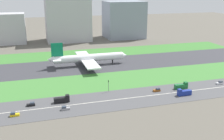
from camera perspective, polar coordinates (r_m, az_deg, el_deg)
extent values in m
plane|color=#5B564C|center=(220.61, -1.33, 1.29)|extent=(800.00, 800.00, 0.00)
cube|color=#38383D|center=(220.60, -1.33, 1.30)|extent=(280.00, 46.00, 0.10)
cube|color=#3D7A33|center=(259.12, -3.73, 3.66)|extent=(280.00, 36.00, 0.10)
cube|color=#427F38|center=(183.14, 2.07, -2.03)|extent=(280.00, 36.00, 0.10)
cube|color=#4C4C4F|center=(155.16, 5.85, -5.72)|extent=(280.00, 28.00, 0.10)
cube|color=silver|center=(155.14, 5.85, -5.70)|extent=(266.00, 0.50, 0.01)
cylinder|color=white|center=(215.87, -4.90, 2.61)|extent=(56.00, 6.00, 6.00)
cone|color=white|center=(223.63, 2.66, 3.16)|extent=(4.00, 5.70, 5.70)
cone|color=white|center=(211.88, -13.00, 2.18)|extent=(5.00, 5.40, 5.40)
cube|color=#0C724C|center=(210.57, -11.64, 4.19)|extent=(9.00, 0.80, 11.00)
cube|color=white|center=(212.12, -11.79, 2.33)|extent=(6.00, 16.00, 0.60)
cube|color=white|center=(230.08, -6.15, 3.17)|extent=(10.00, 26.00, 1.00)
cylinder|color=gray|center=(225.08, -5.60, 2.30)|extent=(5.00, 3.20, 3.20)
cube|color=white|center=(201.61, -4.56, 1.22)|extent=(10.00, 26.00, 1.00)
cylinder|color=gray|center=(208.05, -4.63, 1.09)|extent=(5.00, 3.20, 3.20)
cylinder|color=black|center=(221.67, 0.10, 1.83)|extent=(1.00, 1.00, 3.20)
cylinder|color=black|center=(219.64, -6.07, 1.59)|extent=(1.00, 1.00, 3.20)
cylinder|color=black|center=(213.01, -5.72, 1.11)|extent=(1.00, 1.00, 3.20)
cube|color=#19662D|center=(171.63, 14.49, -3.40)|extent=(8.40, 2.50, 2.80)
cube|color=#19662D|center=(172.58, 15.45, -2.66)|extent=(2.00, 2.30, 1.20)
cube|color=black|center=(149.30, -10.68, -6.28)|extent=(8.40, 2.50, 2.80)
cube|color=black|center=(148.82, -9.50, -5.45)|extent=(2.00, 2.30, 1.20)
cube|color=navy|center=(161.87, 15.16, -4.71)|extent=(8.40, 2.50, 2.80)
cube|color=navy|center=(159.56, 14.24, -4.19)|extent=(2.00, 2.30, 1.20)
cube|color=brown|center=(164.34, 9.50, -4.32)|extent=(4.40, 1.80, 1.10)
cube|color=#333D4C|center=(164.32, 9.77, -3.96)|extent=(2.20, 1.66, 0.90)
cube|color=silver|center=(187.54, 21.90, -2.64)|extent=(4.40, 1.80, 1.10)
cube|color=#333D4C|center=(187.72, 22.13, -2.33)|extent=(2.20, 1.66, 0.90)
cube|color=black|center=(149.20, -16.91, -7.12)|extent=(4.40, 1.80, 1.10)
cube|color=#333D4C|center=(148.79, -16.63, -6.74)|extent=(2.20, 1.66, 0.90)
cube|color=yellow|center=(140.51, -20.01, -8.98)|extent=(4.40, 1.80, 1.10)
cube|color=#333D4C|center=(140.16, -20.38, -8.64)|extent=(2.20, 1.66, 0.90)
cube|color=#99999E|center=(140.62, -9.85, -8.12)|extent=(4.40, 1.80, 1.10)
cube|color=#333D4C|center=(140.13, -10.19, -7.79)|extent=(2.20, 1.66, 0.90)
cylinder|color=#4C4C51|center=(160.91, -0.76, -3.61)|extent=(0.24, 0.24, 6.00)
cube|color=black|center=(159.67, -0.76, -2.40)|extent=(0.36, 0.36, 1.20)
sphere|color=#19D826|center=(159.39, -0.74, -2.32)|extent=(0.24, 0.24, 0.24)
cube|color=#B2B2B7|center=(323.62, -22.75, 8.07)|extent=(53.94, 26.09, 33.43)
cube|color=#B2B2B7|center=(323.08, -9.45, 11.11)|extent=(50.17, 39.73, 55.52)
cube|color=gray|center=(339.53, 2.53, 10.68)|extent=(46.41, 39.26, 44.71)
cylinder|color=silver|center=(370.83, -9.16, 8.56)|extent=(20.93, 20.93, 13.20)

